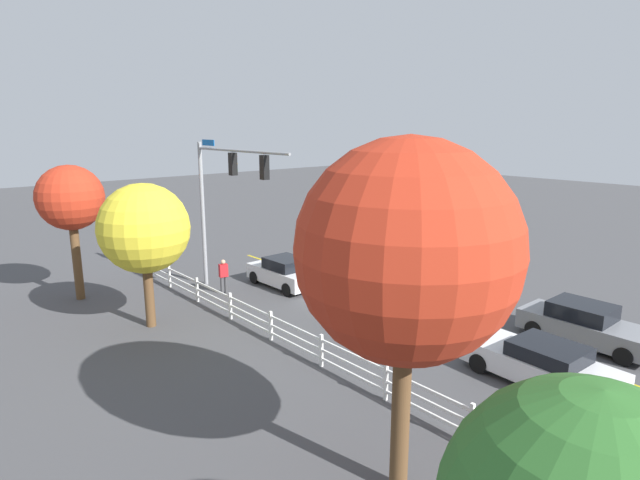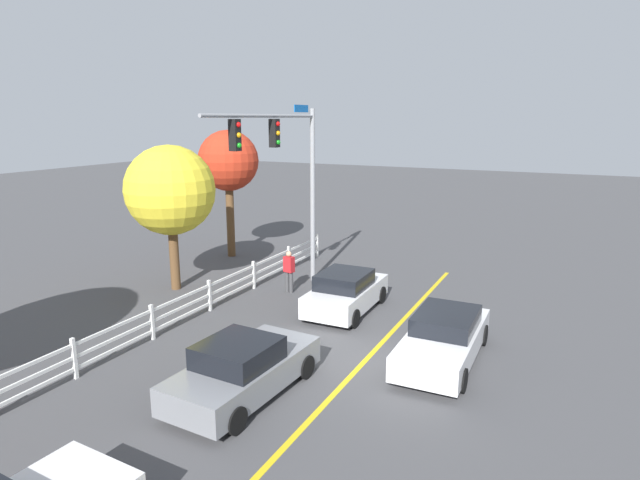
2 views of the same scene
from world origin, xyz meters
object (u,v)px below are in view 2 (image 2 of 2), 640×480
at_px(car_2, 444,338).
at_px(tree_3, 170,191).
at_px(car_1, 243,369).
at_px(car_4, 346,292).
at_px(pedestrian, 289,270).
at_px(tree_1, 228,162).

bearing_deg(car_2, tree_3, -99.32).
height_order(car_1, car_4, car_4).
bearing_deg(tree_3, car_4, -84.89).
height_order(car_2, car_4, car_4).
xyz_separation_m(car_1, pedestrian, (7.62, 2.99, 0.23)).
relative_size(car_2, tree_3, 0.82).
bearing_deg(car_2, car_4, -120.86).
relative_size(pedestrian, tree_3, 0.29).
bearing_deg(car_2, tree_1, -120.47).
xyz_separation_m(car_2, tree_1, (7.17, 12.47, 4.04)).
height_order(car_4, pedestrian, pedestrian).
relative_size(car_2, car_4, 1.19).
xyz_separation_m(car_1, car_4, (6.63, 0.10, 0.02)).
relative_size(car_1, tree_3, 0.77).
distance_m(pedestrian, tree_1, 7.65).
bearing_deg(tree_1, pedestrian, -124.63).
xyz_separation_m(car_4, tree_1, (4.77, 8.36, 3.99)).
distance_m(car_4, tree_3, 8.00).
height_order(pedestrian, tree_1, tree_1).
bearing_deg(pedestrian, tree_3, 122.04).
distance_m(car_1, car_4, 6.63).
xyz_separation_m(car_2, car_4, (2.40, 4.11, 0.05)).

